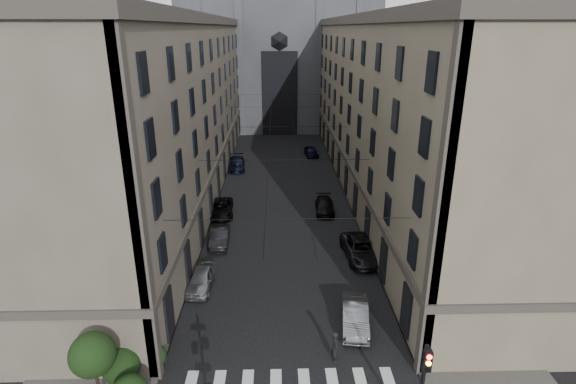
{
  "coord_description": "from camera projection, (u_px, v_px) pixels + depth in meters",
  "views": [
    {
      "loc": [
        -0.6,
        -13.17,
        17.65
      ],
      "look_at": [
        0.02,
        10.51,
        8.94
      ],
      "focal_mm": 28.0,
      "sensor_mm": 36.0,
      "label": 1
    }
  ],
  "objects": [
    {
      "name": "sidewalk_left",
      "position": [
        192.0,
        189.0,
        51.96
      ],
      "size": [
        7.0,
        80.0,
        0.15
      ],
      "primitive_type": "cube",
      "color": "#383533",
      "rests_on": "ground"
    },
    {
      "name": "sidewalk_right",
      "position": [
        372.0,
        187.0,
        52.47
      ],
      "size": [
        7.0,
        80.0,
        0.15
      ],
      "primitive_type": "cube",
      "color": "#383533",
      "rests_on": "ground"
    },
    {
      "name": "building_left",
      "position": [
        158.0,
        109.0,
        48.69
      ],
      "size": [
        13.6,
        60.6,
        18.85
      ],
      "color": "#4C463A",
      "rests_on": "ground"
    },
    {
      "name": "building_right",
      "position": [
        404.0,
        108.0,
        49.35
      ],
      "size": [
        13.6,
        60.6,
        18.85
      ],
      "color": "brown",
      "rests_on": "ground"
    },
    {
      "name": "gothic_tower",
      "position": [
        279.0,
        26.0,
        82.66
      ],
      "size": [
        35.0,
        23.0,
        58.0
      ],
      "color": "#2D2D33",
      "rests_on": "ground"
    },
    {
      "name": "traffic_light_right",
      "position": [
        423.0,
        383.0,
        19.27
      ],
      "size": [
        0.34,
        0.5,
        5.2
      ],
      "color": "black",
      "rests_on": "ground"
    },
    {
      "name": "shrub_cluster",
      "position": [
        116.0,
        366.0,
        22.32
      ],
      "size": [
        3.9,
        4.4,
        3.9
      ],
      "color": "black",
      "rests_on": "sidewalk_left"
    },
    {
      "name": "tram_wires",
      "position": [
        282.0,
        128.0,
        49.4
      ],
      "size": [
        14.0,
        60.0,
        0.43
      ],
      "color": "black",
      "rests_on": "ground"
    },
    {
      "name": "car_left_near",
      "position": [
        201.0,
        279.0,
        32.13
      ],
      "size": [
        1.95,
        4.29,
        1.43
      ],
      "primitive_type": "imported",
      "rotation": [
        0.0,
        0.0,
        -0.06
      ],
      "color": "slate",
      "rests_on": "ground"
    },
    {
      "name": "car_left_midnear",
      "position": [
        220.0,
        237.0,
        38.6
      ],
      "size": [
        1.62,
        4.38,
        1.43
      ],
      "primitive_type": "imported",
      "rotation": [
        0.0,
        0.0,
        0.02
      ],
      "color": "black",
      "rests_on": "ground"
    },
    {
      "name": "car_left_midfar",
      "position": [
        221.0,
        208.0,
        44.69
      ],
      "size": [
        2.78,
        5.31,
        1.43
      ],
      "primitive_type": "imported",
      "rotation": [
        0.0,
        0.0,
        0.08
      ],
      "color": "black",
      "rests_on": "ground"
    },
    {
      "name": "car_left_far",
      "position": [
        237.0,
        163.0,
        59.21
      ],
      "size": [
        2.52,
        5.39,
        1.52
      ],
      "primitive_type": "imported",
      "rotation": [
        0.0,
        0.0,
        0.08
      ],
      "color": "black",
      "rests_on": "ground"
    },
    {
      "name": "car_right_near",
      "position": [
        355.0,
        316.0,
        27.99
      ],
      "size": [
        2.13,
        4.71,
        1.5
      ],
      "primitive_type": "imported",
      "rotation": [
        0.0,
        0.0,
        -0.12
      ],
      "color": "slate",
      "rests_on": "ground"
    },
    {
      "name": "car_right_midnear",
      "position": [
        362.0,
        249.0,
        36.28
      ],
      "size": [
        3.04,
        5.88,
        1.58
      ],
      "primitive_type": "imported",
      "rotation": [
        0.0,
        0.0,
        0.07
      ],
      "color": "black",
      "rests_on": "ground"
    },
    {
      "name": "car_right_midfar",
      "position": [
        325.0,
        206.0,
        45.39
      ],
      "size": [
        2.05,
        4.63,
        1.32
      ],
      "primitive_type": "imported",
      "rotation": [
        0.0,
        0.0,
        -0.05
      ],
      "color": "black",
      "rests_on": "ground"
    },
    {
      "name": "car_right_far",
      "position": [
        311.0,
        152.0,
        65.04
      ],
      "size": [
        2.11,
        4.34,
        1.43
      ],
      "primitive_type": "imported",
      "rotation": [
        0.0,
        0.0,
        0.1
      ],
      "color": "black",
      "rests_on": "ground"
    },
    {
      "name": "pedestrian",
      "position": [
        335.0,
        346.0,
        25.01
      ],
      "size": [
        0.47,
        0.69,
        1.87
      ],
      "primitive_type": "imported",
      "rotation": [
        0.0,
        0.0,
        1.54
      ],
      "color": "black",
      "rests_on": "ground"
    }
  ]
}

